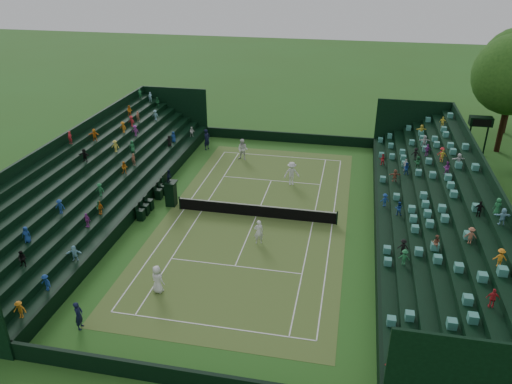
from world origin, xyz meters
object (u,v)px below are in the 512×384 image
player_near_east (259,232)px  player_far_east (292,173)px  umpire_chair (170,190)px  tennis_net (256,210)px  player_far_west (243,149)px  player_near_west (157,279)px

player_near_east → player_far_east: player_far_east is taller
umpire_chair → tennis_net: bearing=-4.5°
player_near_east → player_far_west: size_ratio=0.86×
player_far_west → player_far_east: size_ratio=1.00×
umpire_chair → player_far_west: bearing=71.8°
tennis_net → player_far_west: player_far_west is taller
player_near_west → player_near_east: 7.70m
umpire_chair → player_far_east: umpire_chair is taller
tennis_net → player_near_west: player_near_west is taller
player_near_west → player_far_east: 16.58m
tennis_net → player_near_west: 10.36m
umpire_chair → player_near_west: (2.99, -10.22, -0.39)m
player_near_west → player_far_west: player_far_west is taller
player_far_west → player_far_east: 6.80m
player_far_west → umpire_chair: bearing=-98.0°
player_near_west → player_far_east: (5.40, 15.67, 0.14)m
umpire_chair → player_far_east: 10.01m
tennis_net → umpire_chair: 6.70m
player_far_east → tennis_net: bearing=-127.2°
umpire_chair → player_far_east: (8.39, 5.46, -0.25)m
player_near_west → umpire_chair: bearing=-52.2°
tennis_net → umpire_chair: (-6.64, 0.52, 0.72)m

